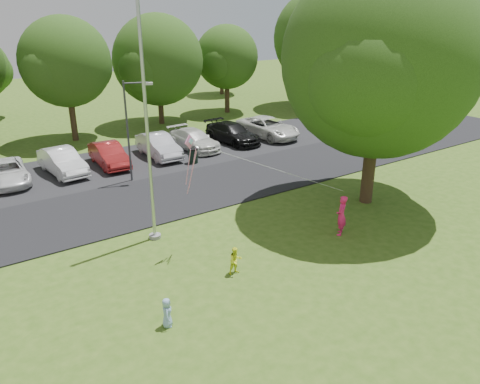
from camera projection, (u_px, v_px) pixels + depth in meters
ground at (295, 263)px, 17.93m from camera, size 120.00×120.00×0.00m
park_road at (184, 192)px, 24.81m from camera, size 60.00×6.00×0.06m
parking_strip at (135, 161)px, 29.80m from camera, size 42.00×7.00×0.06m
flagpole at (148, 143)px, 18.38m from camera, size 0.50×0.50×10.00m
street_lamp at (131, 122)px, 25.25m from camera, size 1.51×0.67×5.59m
trash_can at (193, 156)px, 29.20m from camera, size 0.62×0.62×0.99m
big_tree at (380, 65)px, 21.08m from camera, size 9.63×9.04×11.50m
tree_row at (103, 56)px, 35.24m from camera, size 64.35×11.94×10.88m
horizon_trees at (96, 62)px, 44.45m from camera, size 77.46×7.20×7.02m
parked_cars at (154, 147)px, 30.26m from camera, size 23.28×5.53×1.48m
woman at (341, 215)px, 19.93m from camera, size 0.76×0.74×1.77m
child_yellow at (236, 261)px, 17.07m from camera, size 0.55×0.44×1.06m
child_blue at (167, 313)px, 14.23m from camera, size 0.49×0.57×0.97m
kite at (195, 155)px, 17.53m from camera, size 6.15×2.61×2.78m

